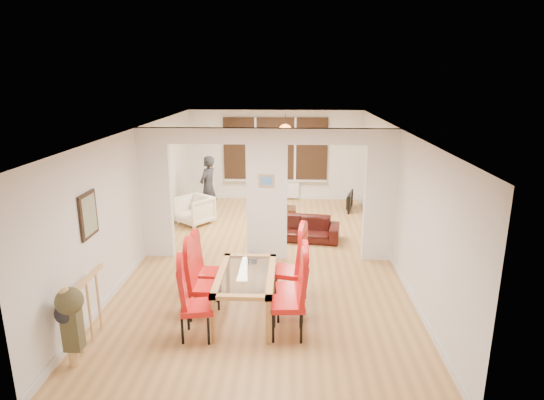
# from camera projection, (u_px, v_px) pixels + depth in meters

# --- Properties ---
(floor) EXTENTS (5.00, 9.00, 0.01)m
(floor) POSITION_uv_depth(u_px,v_px,m) (267.00, 256.00, 9.24)
(floor) COLOR tan
(floor) RESTS_ON ground
(room_walls) EXTENTS (5.00, 9.00, 2.60)m
(room_walls) POSITION_uv_depth(u_px,v_px,m) (267.00, 195.00, 8.89)
(room_walls) COLOR silver
(room_walls) RESTS_ON floor
(divider_wall) EXTENTS (5.00, 0.18, 2.60)m
(divider_wall) POSITION_uv_depth(u_px,v_px,m) (267.00, 195.00, 8.89)
(divider_wall) COLOR white
(divider_wall) RESTS_ON floor
(bay_window_blinds) EXTENTS (3.00, 0.08, 1.80)m
(bay_window_blinds) POSITION_uv_depth(u_px,v_px,m) (275.00, 149.00, 13.11)
(bay_window_blinds) COLOR black
(bay_window_blinds) RESTS_ON room_walls
(radiator) EXTENTS (1.40, 0.08, 0.50)m
(radiator) POSITION_uv_depth(u_px,v_px,m) (275.00, 189.00, 13.40)
(radiator) COLOR white
(radiator) RESTS_ON floor
(pendant_light) EXTENTS (0.36, 0.36, 0.36)m
(pendant_light) POSITION_uv_depth(u_px,v_px,m) (285.00, 131.00, 11.83)
(pendant_light) COLOR orange
(pendant_light) RESTS_ON room_walls
(stair_newel) EXTENTS (0.40, 1.20, 1.10)m
(stair_newel) POSITION_uv_depth(u_px,v_px,m) (87.00, 307.00, 6.11)
(stair_newel) COLOR tan
(stair_newel) RESTS_ON floor
(wall_poster) EXTENTS (0.04, 0.52, 0.67)m
(wall_poster) POSITION_uv_depth(u_px,v_px,m) (88.00, 215.00, 6.61)
(wall_poster) COLOR gray
(wall_poster) RESTS_ON room_walls
(pillar_photo) EXTENTS (0.30, 0.03, 0.25)m
(pillar_photo) POSITION_uv_depth(u_px,v_px,m) (267.00, 181.00, 8.72)
(pillar_photo) COLOR #4C8CD8
(pillar_photo) RESTS_ON divider_wall
(dining_table) EXTENTS (0.86, 1.52, 0.71)m
(dining_table) POSITION_uv_depth(u_px,v_px,m) (246.00, 295.00, 6.87)
(dining_table) COLOR #BA8344
(dining_table) RESTS_ON floor
(dining_chair_la) EXTENTS (0.51, 0.51, 1.10)m
(dining_chair_la) POSITION_uv_depth(u_px,v_px,m) (197.00, 302.00, 6.27)
(dining_chair_la) COLOR red
(dining_chair_la) RESTS_ON floor
(dining_chair_lb) EXTENTS (0.45, 0.45, 1.11)m
(dining_chair_lb) POSITION_uv_depth(u_px,v_px,m) (204.00, 282.00, 6.83)
(dining_chair_lb) COLOR red
(dining_chair_lb) RESTS_ON floor
(dining_chair_lc) EXTENTS (0.45, 0.45, 1.03)m
(dining_chair_lc) POSITION_uv_depth(u_px,v_px,m) (208.00, 268.00, 7.42)
(dining_chair_lc) COLOR red
(dining_chair_lc) RESTS_ON floor
(dining_chair_ra) EXTENTS (0.49, 0.49, 1.16)m
(dining_chair_ra) POSITION_uv_depth(u_px,v_px,m) (288.00, 298.00, 6.30)
(dining_chair_ra) COLOR red
(dining_chair_ra) RESTS_ON floor
(dining_chair_rb) EXTENTS (0.47, 0.47, 1.08)m
(dining_chair_rb) POSITION_uv_depth(u_px,v_px,m) (290.00, 284.00, 6.80)
(dining_chair_rb) COLOR red
(dining_chair_rb) RESTS_ON floor
(dining_chair_rc) EXTENTS (0.57, 0.57, 1.18)m
(dining_chair_rc) POSITION_uv_depth(u_px,v_px,m) (288.00, 266.00, 7.32)
(dining_chair_rc) COLOR red
(dining_chair_rc) RESTS_ON floor
(sofa) EXTENTS (1.84, 0.93, 0.51)m
(sofa) POSITION_uv_depth(u_px,v_px,m) (299.00, 228.00, 10.15)
(sofa) COLOR black
(sofa) RESTS_ON floor
(armchair) EXTENTS (1.06, 1.06, 0.70)m
(armchair) POSITION_uv_depth(u_px,v_px,m) (195.00, 210.00, 11.18)
(armchair) COLOR #F4E8CE
(armchair) RESTS_ON floor
(person) EXTENTS (0.67, 0.56, 1.58)m
(person) POSITION_uv_depth(u_px,v_px,m) (208.00, 186.00, 11.68)
(person) COLOR black
(person) RESTS_ON floor
(television) EXTENTS (0.86, 0.31, 0.50)m
(television) POSITION_uv_depth(u_px,v_px,m) (347.00, 201.00, 12.36)
(television) COLOR black
(television) RESTS_ON floor
(coffee_table) EXTENTS (1.05, 0.59, 0.23)m
(coffee_table) POSITION_uv_depth(u_px,v_px,m) (276.00, 212.00, 11.83)
(coffee_table) COLOR #362012
(coffee_table) RESTS_ON floor
(bottle) EXTENTS (0.07, 0.07, 0.28)m
(bottle) POSITION_uv_depth(u_px,v_px,m) (280.00, 204.00, 11.65)
(bottle) COLOR #143F19
(bottle) RESTS_ON coffee_table
(bowl) EXTENTS (0.20, 0.20, 0.05)m
(bowl) POSITION_uv_depth(u_px,v_px,m) (285.00, 206.00, 11.85)
(bowl) COLOR #362012
(bowl) RESTS_ON coffee_table
(shoes) EXTENTS (0.26, 0.28, 0.11)m
(shoes) POSITION_uv_depth(u_px,v_px,m) (251.00, 259.00, 8.95)
(shoes) COLOR black
(shoes) RESTS_ON floor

